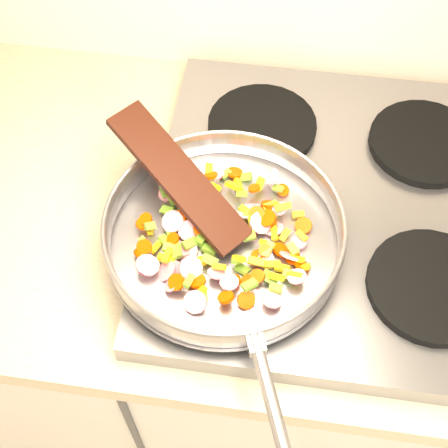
# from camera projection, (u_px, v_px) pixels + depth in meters

# --- Properties ---
(cooktop) EXTENTS (0.60, 0.60, 0.04)m
(cooktop) POSITION_uv_depth(u_px,v_px,m) (337.00, 209.00, 1.02)
(cooktop) COLOR #939399
(cooktop) RESTS_ON counter_top
(grate_fl) EXTENTS (0.19, 0.19, 0.02)m
(grate_fl) POSITION_uv_depth(u_px,v_px,m) (242.00, 262.00, 0.93)
(grate_fl) COLOR black
(grate_fl) RESTS_ON cooktop
(grate_fr) EXTENTS (0.19, 0.19, 0.02)m
(grate_fr) POSITION_uv_depth(u_px,v_px,m) (431.00, 286.00, 0.91)
(grate_fr) COLOR black
(grate_fr) RESTS_ON cooktop
(grate_bl) EXTENTS (0.19, 0.19, 0.02)m
(grate_bl) POSITION_uv_depth(u_px,v_px,m) (262.00, 125.00, 1.09)
(grate_bl) COLOR black
(grate_bl) RESTS_ON cooktop
(grate_br) EXTENTS (0.19, 0.19, 0.02)m
(grate_br) POSITION_uv_depth(u_px,v_px,m) (425.00, 143.00, 1.07)
(grate_br) COLOR black
(grate_br) RESTS_ON cooktop
(saute_pan) EXTENTS (0.39, 0.54, 0.06)m
(saute_pan) POSITION_uv_depth(u_px,v_px,m) (224.00, 232.00, 0.92)
(saute_pan) COLOR #9E9EA5
(saute_pan) RESTS_ON grate_fl
(vegetable_heap) EXTENTS (0.27, 0.27, 0.05)m
(vegetable_heap) POSITION_uv_depth(u_px,v_px,m) (223.00, 234.00, 0.93)
(vegetable_heap) COLOR #BD1238
(vegetable_heap) RESTS_ON saute_pan
(wooden_spatula) EXTENTS (0.24, 0.21, 0.09)m
(wooden_spatula) POSITION_uv_depth(u_px,v_px,m) (179.00, 177.00, 0.93)
(wooden_spatula) COLOR black
(wooden_spatula) RESTS_ON saute_pan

